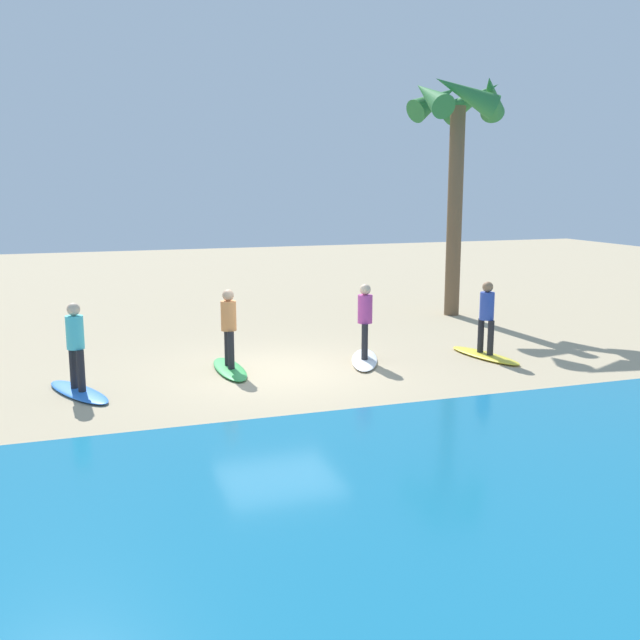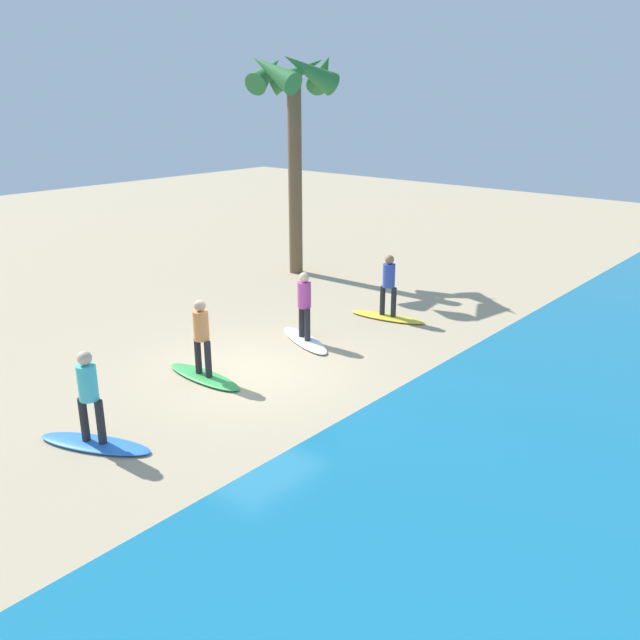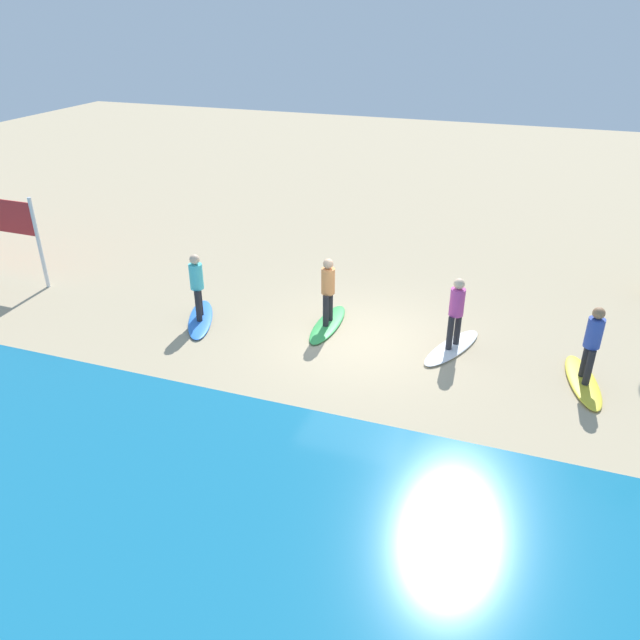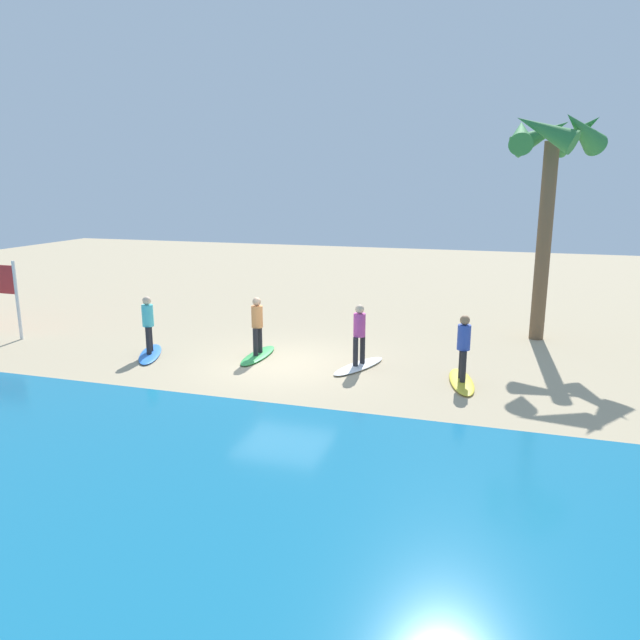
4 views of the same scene
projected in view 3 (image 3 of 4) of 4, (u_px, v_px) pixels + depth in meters
ground_plane at (360, 340)px, 14.16m from camera, size 60.00×60.00×0.00m
surfboard_yellow at (583, 382)px, 12.54m from camera, size 0.96×2.17×0.09m
surfer_yellow at (593, 339)px, 12.08m from camera, size 0.32×0.45×1.64m
surfboard_white at (452, 348)px, 13.76m from camera, size 1.31×2.16×0.09m
surfer_white at (456, 308)px, 13.31m from camera, size 0.32×0.44×1.64m
surfboard_green at (328, 324)px, 14.76m from camera, size 0.56×2.10×0.09m
surfer_green at (328, 287)px, 14.31m from camera, size 0.32×0.46×1.64m
surfboard_blue at (201, 319)px, 15.00m from camera, size 1.37×2.14×0.09m
surfer_blue at (197, 282)px, 14.54m from camera, size 0.32×0.43×1.64m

